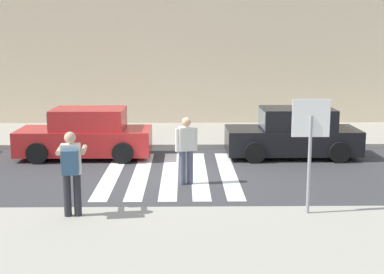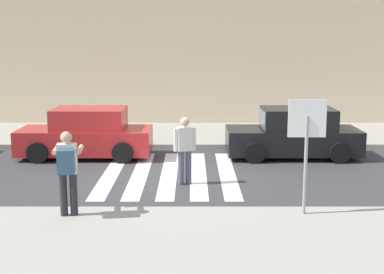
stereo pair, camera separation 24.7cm
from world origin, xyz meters
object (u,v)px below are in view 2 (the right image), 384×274
Objects in this scene: pedestrian_crossing at (186,147)px; photographer_with_backpack at (68,166)px; stop_sign at (308,132)px; parked_car_black at (295,134)px; parked_car_red at (88,134)px.

photographer_with_backpack is at bearing -128.47° from pedestrian_crossing.
stop_sign is 3.80m from pedestrian_crossing.
stop_sign is 1.36× the size of photographer_with_backpack.
stop_sign is at bearing -98.57° from parked_car_black.
photographer_with_backpack is at bearing -132.99° from parked_car_black.
pedestrian_crossing is 0.42× the size of parked_car_black.
parked_car_black is at bearing 0.00° from parked_car_red.
photographer_with_backpack is (-4.78, -0.15, -0.68)m from stop_sign.
photographer_with_backpack is 8.33m from parked_car_black.
photographer_with_backpack is at bearing -82.43° from parked_car_red.
parked_car_red is (-0.81, 6.09, -0.44)m from photographer_with_backpack.
parked_car_black is at bearing 47.01° from photographer_with_backpack.
photographer_with_backpack reaches higher than parked_car_black.
pedestrian_crossing is at bearing -45.71° from parked_car_red.
stop_sign is at bearing 1.74° from photographer_with_backpack.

